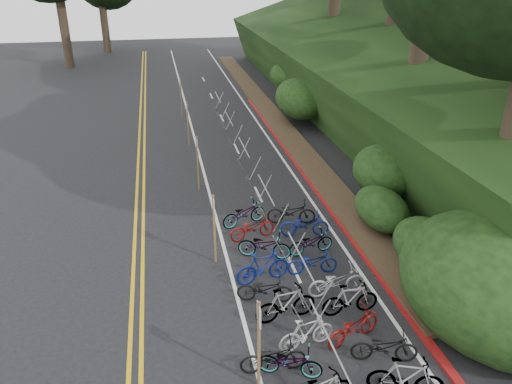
{
  "coord_description": "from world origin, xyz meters",
  "views": [
    {
      "loc": [
        -0.86,
        -9.44,
        9.31
      ],
      "look_at": [
        2.5,
        7.51,
        1.3
      ],
      "focal_mm": 35.0,
      "sensor_mm": 36.0,
      "label": 1
    }
  ],
  "objects": [
    {
      "name": "ground",
      "position": [
        0.0,
        0.0,
        0.0
      ],
      "size": [
        120.0,
        120.0,
        0.0
      ],
      "primitive_type": "plane",
      "color": "black",
      "rests_on": "ground"
    },
    {
      "name": "road_markings",
      "position": [
        0.63,
        10.1,
        0.0
      ],
      "size": [
        7.47,
        80.0,
        0.01
      ],
      "color": "gold",
      "rests_on": "ground"
    },
    {
      "name": "red_curb",
      "position": [
        5.7,
        12.0,
        0.05
      ],
      "size": [
        0.25,
        28.0,
        0.1
      ],
      "primitive_type": "cube",
      "color": "maroon",
      "rests_on": "ground"
    },
    {
      "name": "embankment",
      "position": [
        12.96,
        19.04,
        2.57
      ],
      "size": [
        14.3,
        48.14,
        9.11
      ],
      "color": "black",
      "rests_on": "ground"
    },
    {
      "name": "bike_rack_front",
      "position": [
        2.69,
        -0.76,
        0.83
      ],
      "size": [
        1.11,
        3.45,
        1.09
      ],
      "color": "#A4A5A6",
      "rests_on": "ground"
    },
    {
      "name": "bike_racks_rest",
      "position": [
        3.0,
        13.0,
        0.85
      ],
      "size": [
        1.14,
        23.0,
        1.17
      ],
      "color": "#A4A5A6",
      "rests_on": "ground"
    },
    {
      "name": "signpost_near",
      "position": [
        0.95,
        -0.66,
        1.42
      ],
      "size": [
        0.08,
        0.4,
        2.47
      ],
      "color": "brown",
      "rests_on": "ground"
    },
    {
      "name": "signposts_rest",
      "position": [
        0.6,
        14.0,
        1.43
      ],
      "size": [
        0.08,
        18.4,
        2.5
      ],
      "color": "brown",
      "rests_on": "ground"
    },
    {
      "name": "bike_front",
      "position": [
        1.4,
        -0.25,
        0.44
      ],
      "size": [
        0.64,
        1.7,
        0.88
      ],
      "primitive_type": "imported",
      "rotation": [
        0.0,
        0.0,
        1.54
      ],
      "color": "black",
      "rests_on": "ground"
    },
    {
      "name": "bike_valet",
      "position": [
        3.04,
        2.25,
        0.48
      ],
      "size": [
        3.58,
        12.46,
        1.09
      ],
      "color": "maroon",
      "rests_on": "ground"
    }
  ]
}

